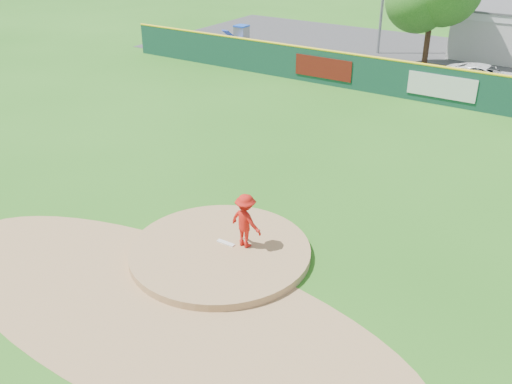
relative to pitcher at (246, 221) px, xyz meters
The scene contains 10 objects.
ground 1.37m from the pitcher, 135.85° to the right, with size 120.00×120.00×0.00m, color #286B19.
pitchers_mound 1.37m from the pitcher, 135.85° to the right, with size 5.50×5.50×0.50m, color #9E774C.
pitching_rubber 1.05m from the pitcher, 155.97° to the right, with size 0.60×0.15×0.04m, color white.
infield_dirt_arc 3.77m from the pitcher, 99.14° to the right, with size 15.40×15.40×0.01m, color #9E774C.
parking_lot 26.47m from the pitcher, 91.24° to the left, with size 44.00×16.00×0.02m, color #38383A.
pitcher is the anchor object (origin of this frame).
van 21.83m from the pitcher, 85.36° to the left, with size 2.17×4.70×1.31m, color white.
fence_banners 17.60m from the pitcher, 99.32° to the left, with size 10.52×0.04×1.20m.
playground_slide 28.43m from the pitcher, 124.77° to the left, with size 0.93×2.61×1.44m.
outfield_fence 17.45m from the pitcher, 91.88° to the left, with size 40.00×0.14×2.07m.
Camera 1 is at (8.90, -11.63, 9.61)m, focal length 40.00 mm.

